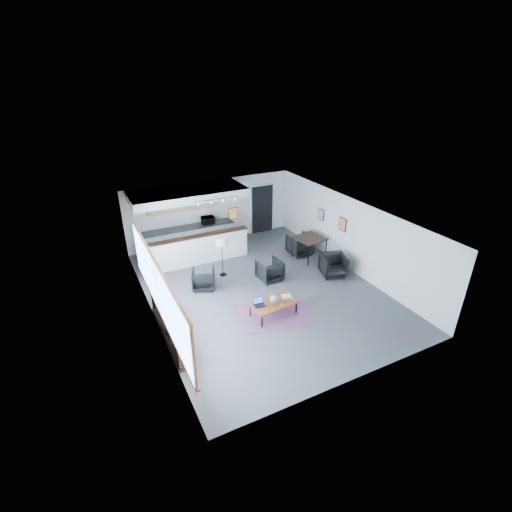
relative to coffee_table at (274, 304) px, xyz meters
name	(u,v)px	position (x,y,z in m)	size (l,w,h in m)	color
room	(262,254)	(0.34, 1.42, 0.90)	(7.02, 9.02, 2.62)	#4C4C4F
window	(158,290)	(-3.12, 0.52, 1.06)	(0.10, 5.95, 1.66)	#8CBFFF
console	(170,327)	(-2.96, 0.37, -0.07)	(0.35, 3.00, 0.80)	black
kitchenette	(189,220)	(-0.86, 5.13, 0.98)	(4.20, 1.96, 2.60)	white
doorway	(262,209)	(2.64, 5.84, 0.68)	(1.10, 0.12, 2.15)	black
track_light	(217,200)	(-0.25, 3.62, 2.13)	(1.60, 0.07, 0.15)	silver
wall_art_lower	(343,224)	(3.81, 1.82, 1.15)	(0.03, 0.38, 0.48)	black
wall_art_upper	(321,215)	(3.81, 3.12, 1.10)	(0.03, 0.34, 0.44)	black
kilim_rug	(273,315)	(0.00, 0.00, -0.39)	(2.42, 1.92, 0.01)	#693854
coffee_table	(274,304)	(0.00, 0.00, 0.00)	(1.39, 0.86, 0.43)	brown
laptop	(259,303)	(-0.43, 0.10, 0.10)	(0.32, 0.27, 0.22)	black
ceramic_pot	(274,299)	(0.01, -0.02, 0.16)	(0.25, 0.25, 0.25)	gray
book_stack	(287,296)	(0.48, 0.06, 0.08)	(0.35, 0.31, 0.09)	silver
coaster	(281,305)	(0.14, -0.19, 0.04)	(0.12, 0.12, 0.01)	#E5590C
armchair_left	(203,278)	(-1.32, 2.38, -0.03)	(0.71, 0.67, 0.74)	black
armchair_right	(270,269)	(0.90, 1.90, -0.01)	(0.76, 0.71, 0.78)	black
floor_lamp	(222,242)	(-0.42, 2.91, 0.86)	(0.55, 0.55, 1.45)	black
dining_table	(310,240)	(3.04, 2.67, 0.37)	(1.15, 1.15, 0.85)	black
dining_chair_near	(333,266)	(3.04, 1.16, -0.04)	(0.70, 0.66, 0.73)	black
dining_chair_far	(300,245)	(2.92, 3.13, -0.03)	(0.72, 0.67, 0.74)	black
microwave	(208,219)	(0.04, 5.57, 0.71)	(0.52, 0.29, 0.35)	black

